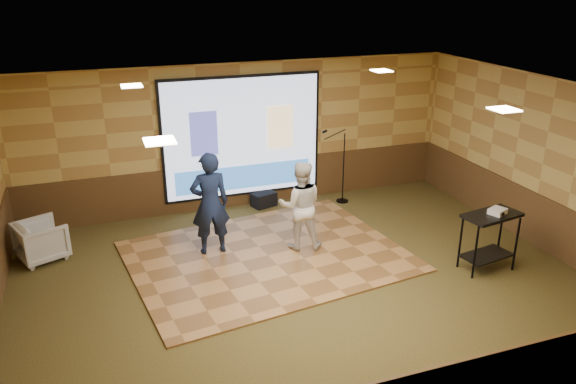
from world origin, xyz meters
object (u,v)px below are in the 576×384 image
object	(u,v)px
projector_screen	(243,138)
dance_floor	(268,256)
player_right	(300,206)
banquet_chair	(41,241)
projector	(497,211)
av_table	(490,230)
duffel_bag	(264,199)
player_left	(210,204)
mic_stand	(341,180)

from	to	relation	value
projector_screen	dance_floor	size ratio (longest dim) A/B	0.73
player_right	banquet_chair	xyz separation A→B (m)	(-4.32, 1.12, -0.49)
projector_screen	projector	distance (m)	5.13
av_table	duffel_bag	size ratio (longest dim) A/B	2.06
player_right	av_table	size ratio (longest dim) A/B	1.61
player_right	duffel_bag	xyz separation A→B (m)	(-0.03, 2.10, -0.68)
dance_floor	projector	size ratio (longest dim) A/B	17.22
dance_floor	duffel_bag	bearing A→B (deg)	74.45
player_left	duffel_bag	distance (m)	2.44
player_left	duffel_bag	xyz separation A→B (m)	(1.50, 1.76, -0.79)
player_right	projector_screen	bearing A→B (deg)	-63.13
dance_floor	player_right	size ratio (longest dim) A/B	2.86
av_table	banquet_chair	world-z (taller)	av_table
dance_floor	projector	world-z (taller)	projector
player_right	duffel_bag	bearing A→B (deg)	-72.29
player_left	projector	size ratio (longest dim) A/B	6.88
av_table	player_left	bearing A→B (deg)	153.64
mic_stand	dance_floor	bearing A→B (deg)	-158.37
projector	dance_floor	bearing A→B (deg)	131.15
player_left	duffel_bag	bearing A→B (deg)	-129.48
projector_screen	dance_floor	world-z (taller)	projector_screen
dance_floor	projector_screen	bearing A→B (deg)	84.14
player_right	mic_stand	xyz separation A→B (m)	(1.60, 1.78, -0.34)
projector_screen	projector	size ratio (longest dim) A/B	12.51
dance_floor	player_left	size ratio (longest dim) A/B	2.50
av_table	duffel_bag	distance (m)	4.71
projector	projector_screen	bearing A→B (deg)	104.58
projector_screen	player_left	distance (m)	2.31
av_table	banquet_chair	distance (m)	7.54
av_table	mic_stand	world-z (taller)	mic_stand
mic_stand	banquet_chair	xyz separation A→B (m)	(-5.92, -0.66, -0.15)
projector	duffel_bag	xyz separation A→B (m)	(-2.76, 3.85, -0.89)
player_left	av_table	distance (m)	4.67
player_left	mic_stand	xyz separation A→B (m)	(3.12, 1.44, -0.45)
av_table	banquet_chair	bearing A→B (deg)	157.81
player_right	banquet_chair	bearing A→B (deg)	2.46
player_left	mic_stand	bearing A→B (deg)	-154.35
player_left	duffel_bag	world-z (taller)	player_left
projector	duffel_bag	world-z (taller)	projector
player_right	projector	bearing A→B (deg)	164.33
projector	player_left	bearing A→B (deg)	130.61
player_left	duffel_bag	size ratio (longest dim) A/B	3.78
projector_screen	player_right	world-z (taller)	projector_screen
av_table	mic_stand	size ratio (longest dim) A/B	0.61
av_table	banquet_chair	size ratio (longest dim) A/B	1.31
av_table	duffel_bag	world-z (taller)	av_table
projector	banquet_chair	world-z (taller)	projector
banquet_chair	dance_floor	bearing A→B (deg)	-131.16
av_table	banquet_chair	xyz separation A→B (m)	(-6.98, 2.85, -0.36)
player_left	mic_stand	size ratio (longest dim) A/B	1.11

